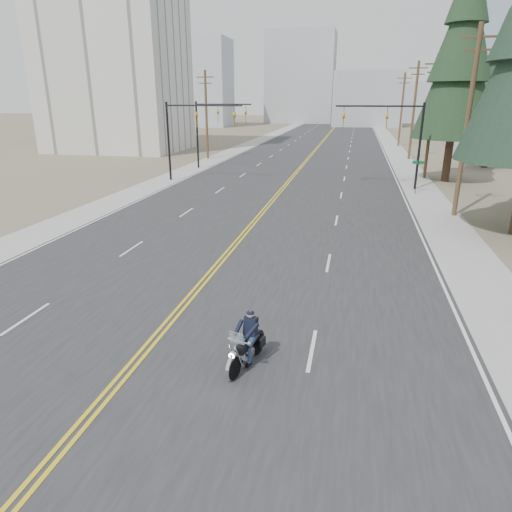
{
  "coord_description": "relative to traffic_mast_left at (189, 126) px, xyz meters",
  "views": [
    {
      "loc": [
        5.9,
        -8.34,
        7.34
      ],
      "look_at": [
        2.43,
        7.8,
        1.6
      ],
      "focal_mm": 32.0,
      "sensor_mm": 36.0,
      "label": 1
    }
  ],
  "objects": [
    {
      "name": "traffic_mast_far",
      "position": [
        -0.33,
        8.0,
        -0.06
      ],
      "size": [
        6.1,
        0.26,
        7.0
      ],
      "color": "black",
      "rests_on": "ground"
    },
    {
      "name": "traffic_mast_right",
      "position": [
        17.95,
        0.0,
        0.0
      ],
      "size": [
        7.1,
        0.26,
        7.0
      ],
      "color": "black",
      "rests_on": "ground"
    },
    {
      "name": "conifer_far",
      "position": [
        28.98,
        15.13,
        4.21
      ],
      "size": [
        5.95,
        5.95,
        15.95
      ],
      "rotation": [
        0.0,
        0.0,
        0.2
      ],
      "color": "#382619",
      "rests_on": "ground"
    },
    {
      "name": "sidewalk_right",
      "position": [
        20.48,
        38.0,
        -4.93
      ],
      "size": [
        3.0,
        200.0,
        0.01
      ],
      "primitive_type": "cube",
      "color": "#A5A5A0",
      "rests_on": "ground"
    },
    {
      "name": "road",
      "position": [
        8.98,
        38.0,
        -4.93
      ],
      "size": [
        20.0,
        200.0,
        0.01
      ],
      "primitive_type": "cube",
      "color": "#303033",
      "rests_on": "ground"
    },
    {
      "name": "utility_pole_d",
      "position": [
        21.48,
        21.0,
        1.05
      ],
      "size": [
        2.2,
        0.3,
        11.5
      ],
      "color": "brown",
      "rests_on": "ground"
    },
    {
      "name": "sidewalk_left",
      "position": [
        -2.52,
        38.0,
        -4.93
      ],
      "size": [
        3.0,
        200.0,
        0.01
      ],
      "primitive_type": "cube",
      "color": "#A5A5A0",
      "rests_on": "ground"
    },
    {
      "name": "street_sign",
      "position": [
        19.78,
        -2.0,
        -3.13
      ],
      "size": [
        0.9,
        0.06,
        2.62
      ],
      "color": "black",
      "rests_on": "ground"
    },
    {
      "name": "utility_pole_c",
      "position": [
        21.48,
        6.0,
        0.79
      ],
      "size": [
        2.2,
        0.3,
        11.0
      ],
      "color": "brown",
      "rests_on": "ground"
    },
    {
      "name": "apartment_block",
      "position": [
        -19.02,
        23.0,
        10.06
      ],
      "size": [
        18.0,
        14.0,
        30.0
      ],
      "primitive_type": "cube",
      "color": "silver",
      "rests_on": "ground"
    },
    {
      "name": "conifer_tall",
      "position": [
        23.13,
        4.64,
        6.22
      ],
      "size": [
        7.0,
        7.0,
        19.43
      ],
      "rotation": [
        0.0,
        0.0,
        0.16
      ],
      "color": "#382619",
      "rests_on": "ground"
    },
    {
      "name": "motorcyclist",
      "position": [
        12.19,
        -29.2,
        -4.13
      ],
      "size": [
        1.37,
        2.23,
        1.62
      ],
      "primitive_type": null,
      "rotation": [
        0.0,
        0.0,
        2.89
      ],
      "color": "black",
      "rests_on": "ground"
    },
    {
      "name": "utility_pole_e",
      "position": [
        21.48,
        38.0,
        0.79
      ],
      "size": [
        2.2,
        0.3,
        11.0
      ],
      "color": "brown",
      "rests_on": "ground"
    },
    {
      "name": "haze_bldg_f",
      "position": [
        -41.02,
        98.0,
        3.06
      ],
      "size": [
        12.0,
        12.0,
        16.0
      ],
      "primitive_type": "cube",
      "color": "#ADB2B7",
      "rests_on": "ground"
    },
    {
      "name": "ground_plane",
      "position": [
        8.98,
        -32.0,
        -4.94
      ],
      "size": [
        400.0,
        400.0,
        0.0
      ],
      "primitive_type": "plane",
      "color": "#776D56",
      "rests_on": "ground"
    },
    {
      "name": "utility_pole_left",
      "position": [
        -3.52,
        16.0,
        0.54
      ],
      "size": [
        2.2,
        0.3,
        10.5
      ],
      "color": "brown",
      "rests_on": "ground"
    },
    {
      "name": "haze_bldg_e",
      "position": [
        33.98,
        118.0,
        1.06
      ],
      "size": [
        14.0,
        14.0,
        12.0
      ],
      "primitive_type": "cube",
      "color": "#B7BCC6",
      "rests_on": "ground"
    },
    {
      "name": "traffic_mast_left",
      "position": [
        0.0,
        0.0,
        0.0
      ],
      "size": [
        7.1,
        0.26,
        7.0
      ],
      "color": "black",
      "rests_on": "ground"
    },
    {
      "name": "haze_bldg_d",
      "position": [
        -3.02,
        108.0,
        8.06
      ],
      "size": [
        20.0,
        15.0,
        26.0
      ],
      "primitive_type": "cube",
      "color": "#ADB2B7",
      "rests_on": "ground"
    },
    {
      "name": "utility_pole_b",
      "position": [
        21.48,
        -9.0,
        1.05
      ],
      "size": [
        2.2,
        0.3,
        11.5
      ],
      "color": "brown",
      "rests_on": "ground"
    },
    {
      "name": "haze_bldg_b",
      "position": [
        16.98,
        93.0,
        2.06
      ],
      "size": [
        18.0,
        14.0,
        14.0
      ],
      "primitive_type": "cube",
      "color": "#ADB2B7",
      "rests_on": "ground"
    },
    {
      "name": "haze_bldg_a",
      "position": [
        -26.02,
        83.0,
        6.06
      ],
      "size": [
        14.0,
        12.0,
        22.0
      ],
      "primitive_type": "cube",
      "color": "#B7BCC6",
      "rests_on": "ground"
    }
  ]
}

